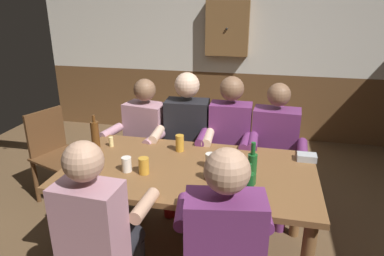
{
  "coord_description": "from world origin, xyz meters",
  "views": [
    {
      "loc": [
        0.51,
        -2.3,
        1.88
      ],
      "look_at": [
        0.0,
        -0.02,
        1.01
      ],
      "focal_mm": 32.95,
      "sensor_mm": 36.0,
      "label": 1
    }
  ],
  "objects_px": {
    "person_3": "(274,146)",
    "person_4": "(99,229)",
    "pint_glass_2": "(144,166)",
    "table_candle": "(111,142)",
    "pint_glass_5": "(77,160)",
    "pint_glass_6": "(127,164)",
    "person_2": "(229,140)",
    "bottle_0": "(248,190)",
    "person_1": "(186,135)",
    "wall_dart_cabinet": "(227,28)",
    "person_5": "(223,245)",
    "pint_glass_1": "(88,166)",
    "chair_empty_near_right": "(56,153)",
    "bottle_2": "(252,168)",
    "condiment_caddy": "(307,157)",
    "person_0": "(143,136)",
    "pint_glass_3": "(210,161)",
    "dining_table": "(189,180)",
    "bottle_1": "(95,134)",
    "pint_glass_4": "(180,143)",
    "pint_glass_0": "(210,172)",
    "plate_0": "(229,157)"
  },
  "relations": [
    {
      "from": "person_3",
      "to": "person_5",
      "type": "xyz_separation_m",
      "value": [
        -0.25,
        -1.43,
        0.02
      ]
    },
    {
      "from": "bottle_0",
      "to": "bottle_2",
      "type": "height_order",
      "value": "bottle_2"
    },
    {
      "from": "bottle_2",
      "to": "pint_glass_5",
      "type": "relative_size",
      "value": 1.92
    },
    {
      "from": "person_2",
      "to": "wall_dart_cabinet",
      "type": "relative_size",
      "value": 1.78
    },
    {
      "from": "person_3",
      "to": "chair_empty_near_right",
      "type": "xyz_separation_m",
      "value": [
        -2.03,
        -0.18,
        -0.19
      ]
    },
    {
      "from": "bottle_1",
      "to": "pint_glass_4",
      "type": "height_order",
      "value": "bottle_1"
    },
    {
      "from": "person_2",
      "to": "pint_glass_1",
      "type": "bearing_deg",
      "value": 46.64
    },
    {
      "from": "person_0",
      "to": "bottle_0",
      "type": "xyz_separation_m",
      "value": [
        1.05,
        -1.11,
        0.2
      ]
    },
    {
      "from": "person_3",
      "to": "person_2",
      "type": "bearing_deg",
      "value": 4.44
    },
    {
      "from": "person_2",
      "to": "bottle_0",
      "type": "bearing_deg",
      "value": 101.29
    },
    {
      "from": "person_4",
      "to": "table_candle",
      "type": "height_order",
      "value": "person_4"
    },
    {
      "from": "person_0",
      "to": "person_4",
      "type": "relative_size",
      "value": 0.97
    },
    {
      "from": "condiment_caddy",
      "to": "chair_empty_near_right",
      "type": "bearing_deg",
      "value": 174.41
    },
    {
      "from": "pint_glass_1",
      "to": "pint_glass_4",
      "type": "distance_m",
      "value": 0.72
    },
    {
      "from": "person_2",
      "to": "bottle_0",
      "type": "relative_size",
      "value": 4.53
    },
    {
      "from": "person_1",
      "to": "pint_glass_6",
      "type": "height_order",
      "value": "person_1"
    },
    {
      "from": "person_1",
      "to": "person_3",
      "type": "height_order",
      "value": "person_1"
    },
    {
      "from": "person_5",
      "to": "pint_glass_1",
      "type": "height_order",
      "value": "person_5"
    },
    {
      "from": "person_3",
      "to": "pint_glass_2",
      "type": "relative_size",
      "value": 10.37
    },
    {
      "from": "wall_dart_cabinet",
      "to": "pint_glass_6",
      "type": "bearing_deg",
      "value": -97.33
    },
    {
      "from": "person_5",
      "to": "pint_glass_6",
      "type": "height_order",
      "value": "person_5"
    },
    {
      "from": "person_1",
      "to": "dining_table",
      "type": "bearing_deg",
      "value": 102.05
    },
    {
      "from": "person_3",
      "to": "pint_glass_6",
      "type": "height_order",
      "value": "person_3"
    },
    {
      "from": "table_candle",
      "to": "bottle_2",
      "type": "xyz_separation_m",
      "value": [
        1.15,
        -0.37,
        0.08
      ]
    },
    {
      "from": "pint_glass_2",
      "to": "bottle_2",
      "type": "bearing_deg",
      "value": 1.46
    },
    {
      "from": "dining_table",
      "to": "bottle_1",
      "type": "bearing_deg",
      "value": 165.74
    },
    {
      "from": "person_0",
      "to": "pint_glass_0",
      "type": "height_order",
      "value": "person_0"
    },
    {
      "from": "pint_glass_5",
      "to": "pint_glass_6",
      "type": "xyz_separation_m",
      "value": [
        0.35,
        0.05,
        -0.02
      ]
    },
    {
      "from": "person_2",
      "to": "person_1",
      "type": "bearing_deg",
      "value": -2.46
    },
    {
      "from": "table_candle",
      "to": "wall_dart_cabinet",
      "type": "distance_m",
      "value": 2.48
    },
    {
      "from": "wall_dart_cabinet",
      "to": "person_2",
      "type": "bearing_deg",
      "value": -81.5
    },
    {
      "from": "person_0",
      "to": "person_2",
      "type": "bearing_deg",
      "value": -169.48
    },
    {
      "from": "person_2",
      "to": "bottle_1",
      "type": "xyz_separation_m",
      "value": [
        -1.03,
        -0.5,
        0.17
      ]
    },
    {
      "from": "chair_empty_near_right",
      "to": "bottle_2",
      "type": "xyz_separation_m",
      "value": [
        1.88,
        -0.66,
        0.37
      ]
    },
    {
      "from": "table_candle",
      "to": "bottle_1",
      "type": "xyz_separation_m",
      "value": [
        -0.12,
        -0.04,
        0.07
      ]
    },
    {
      "from": "pint_glass_2",
      "to": "person_5",
      "type": "bearing_deg",
      "value": -41.97
    },
    {
      "from": "pint_glass_3",
      "to": "pint_glass_6",
      "type": "height_order",
      "value": "pint_glass_3"
    },
    {
      "from": "person_4",
      "to": "pint_glass_5",
      "type": "xyz_separation_m",
      "value": [
        -0.42,
        0.52,
        0.14
      ]
    },
    {
      "from": "dining_table",
      "to": "chair_empty_near_right",
      "type": "distance_m",
      "value": 1.54
    },
    {
      "from": "pint_glass_3",
      "to": "pint_glass_5",
      "type": "height_order",
      "value": "pint_glass_5"
    },
    {
      "from": "person_3",
      "to": "plate_0",
      "type": "distance_m",
      "value": 0.59
    },
    {
      "from": "person_0",
      "to": "person_3",
      "type": "distance_m",
      "value": 1.21
    },
    {
      "from": "bottle_0",
      "to": "pint_glass_1",
      "type": "bearing_deg",
      "value": 170.84
    },
    {
      "from": "person_3",
      "to": "person_4",
      "type": "distance_m",
      "value": 1.71
    },
    {
      "from": "condiment_caddy",
      "to": "pint_glass_1",
      "type": "height_order",
      "value": "pint_glass_1"
    },
    {
      "from": "person_2",
      "to": "pint_glass_6",
      "type": "relative_size",
      "value": 11.83
    },
    {
      "from": "condiment_caddy",
      "to": "pint_glass_1",
      "type": "relative_size",
      "value": 1.31
    },
    {
      "from": "person_3",
      "to": "chair_empty_near_right",
      "type": "bearing_deg",
      "value": 8.48
    },
    {
      "from": "person_2",
      "to": "person_4",
      "type": "height_order",
      "value": "person_2"
    },
    {
      "from": "pint_glass_2",
      "to": "table_candle",
      "type": "bearing_deg",
      "value": 137.19
    }
  ]
}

